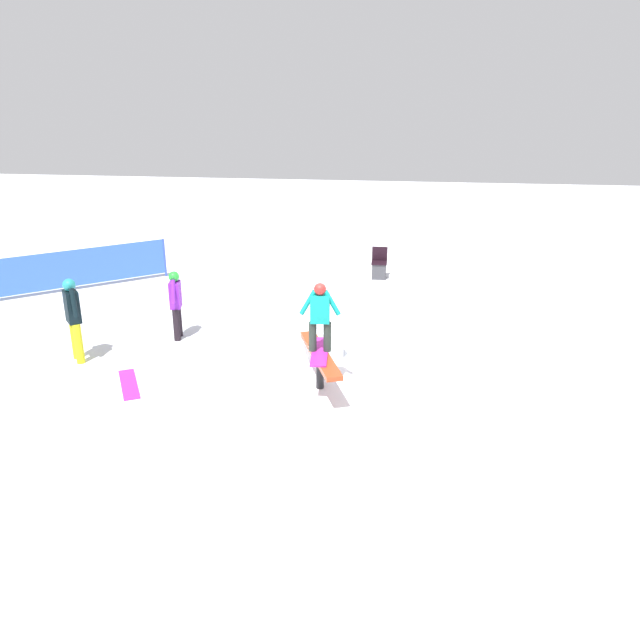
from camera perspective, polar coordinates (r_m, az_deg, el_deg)
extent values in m
plane|color=white|center=(11.23, 0.00, -6.21)|extent=(60.00, 60.00, 0.00)
cylinder|color=black|center=(11.10, 0.00, -4.79)|extent=(0.14, 0.14, 0.61)
cube|color=#A53F1E|center=(10.97, 0.00, -3.15)|extent=(2.09, 1.05, 0.08)
cube|color=white|center=(13.00, -2.08, -1.22)|extent=(2.23, 2.06, 0.54)
cube|color=#C1249A|center=(10.94, 0.00, -2.89)|extent=(1.33, 0.40, 0.03)
cylinder|color=#28322A|center=(10.85, -0.67, -1.51)|extent=(0.14, 0.14, 0.53)
cylinder|color=#28322A|center=(10.83, 0.67, -1.54)|extent=(0.14, 0.14, 0.53)
cube|color=#10988E|center=(10.67, 0.00, 1.03)|extent=(0.23, 0.35, 0.49)
cylinder|color=#10988E|center=(10.65, -1.10, 1.62)|extent=(0.11, 0.31, 0.45)
cylinder|color=#10988E|center=(10.62, 1.10, 1.58)|extent=(0.11, 0.31, 0.45)
sphere|color=red|center=(10.56, 0.00, 2.84)|extent=(0.21, 0.21, 0.21)
cylinder|color=black|center=(13.85, -12.81, -0.06)|extent=(0.15, 0.15, 0.70)
cylinder|color=black|center=(13.59, -12.98, -0.44)|extent=(0.15, 0.15, 0.70)
cube|color=purple|center=(13.52, -13.09, 2.27)|extent=(0.39, 0.28, 0.57)
cylinder|color=purple|center=(13.69, -12.99, 3.05)|extent=(0.25, 0.13, 0.51)
cylinder|color=purple|center=(13.28, -13.28, 2.52)|extent=(0.25, 0.13, 0.51)
sphere|color=green|center=(13.42, -13.22, 3.88)|extent=(0.22, 0.22, 0.22)
cylinder|color=#CECC1A|center=(13.24, -21.47, -1.63)|extent=(0.16, 0.16, 0.81)
cylinder|color=#CECC1A|center=(12.97, -21.20, -2.03)|extent=(0.16, 0.16, 0.81)
cube|color=black|center=(12.88, -21.73, 1.15)|extent=(0.44, 0.42, 0.63)
cylinder|color=black|center=(13.06, -22.02, 2.01)|extent=(0.22, 0.21, 0.55)
cylinder|color=black|center=(12.61, -21.58, 1.47)|extent=(0.22, 0.21, 0.55)
sphere|color=teal|center=(12.76, -21.97, 2.99)|extent=(0.24, 0.24, 0.24)
cube|color=#CC259E|center=(11.86, -17.07, -5.62)|extent=(1.28, 0.89, 0.02)
cube|color=#3F3F44|center=(17.87, 5.39, 4.35)|extent=(0.04, 0.40, 0.44)
cube|color=#3F3F44|center=(18.21, 5.44, 4.64)|extent=(0.04, 0.40, 0.44)
cube|color=black|center=(17.98, 5.44, 5.24)|extent=(0.45, 0.45, 0.04)
cube|color=black|center=(18.12, 5.48, 6.06)|extent=(0.05, 0.44, 0.40)
cylinder|color=blue|center=(18.65, -14.02, 5.54)|extent=(0.06, 0.06, 1.10)
cube|color=blue|center=(17.92, -22.96, 4.19)|extent=(3.98, 4.41, 0.99)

